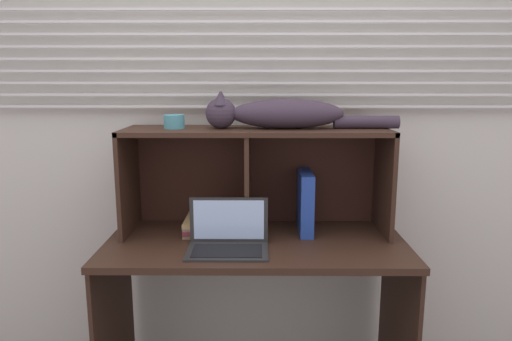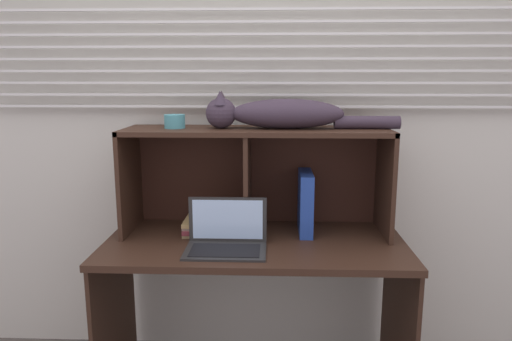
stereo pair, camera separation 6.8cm
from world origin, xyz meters
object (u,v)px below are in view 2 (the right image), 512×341
(cat, at_px, (279,114))
(laptop, at_px, (226,239))
(book_stack, at_px, (202,224))
(binder_upright, at_px, (305,202))
(small_basket, at_px, (175,121))

(cat, height_order, laptop, cat)
(laptop, height_order, book_stack, laptop)
(binder_upright, bearing_deg, laptop, -145.50)
(book_stack, height_order, small_basket, small_basket)
(cat, xyz_separation_m, laptop, (-0.22, -0.24, -0.52))
(book_stack, relative_size, small_basket, 2.82)
(laptop, height_order, binder_upright, binder_upright)
(cat, relative_size, laptop, 2.58)
(cat, height_order, book_stack, cat)
(book_stack, xyz_separation_m, small_basket, (-0.12, -0.00, 0.49))
(laptop, bearing_deg, small_basket, 136.78)
(cat, bearing_deg, laptop, -132.60)
(cat, xyz_separation_m, binder_upright, (0.13, 0.00, -0.42))
(book_stack, bearing_deg, cat, -0.17)
(small_basket, bearing_deg, binder_upright, 0.00)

